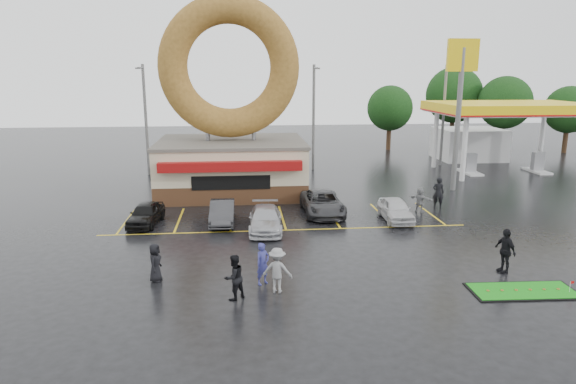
{
  "coord_description": "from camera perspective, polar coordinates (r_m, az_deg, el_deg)",
  "views": [
    {
      "loc": [
        -2.43,
        -23.1,
        8.35
      ],
      "look_at": [
        0.07,
        3.07,
        2.2
      ],
      "focal_mm": 32.0,
      "sensor_mm": 36.0,
      "label": 1
    }
  ],
  "objects": [
    {
      "name": "putting_green",
      "position": [
        22.34,
        24.66,
        -9.95
      ],
      "size": [
        4.2,
        1.95,
        0.52
      ],
      "color": "black",
      "rests_on": "ground"
    },
    {
      "name": "gas_station",
      "position": [
        49.64,
        21.59,
        6.87
      ],
      "size": [
        12.3,
        13.65,
        5.9
      ],
      "color": "silver",
      "rests_on": "ground"
    },
    {
      "name": "donut_shop",
      "position": [
        36.29,
        -6.38,
        6.93
      ],
      "size": [
        10.2,
        8.7,
        13.5
      ],
      "color": "#472B19",
      "rests_on": "ground"
    },
    {
      "name": "tree_far_d",
      "position": [
        57.63,
        11.26,
        9.11
      ],
      "size": [
        4.9,
        4.9,
        7.0
      ],
      "color": "#332114",
      "rests_on": "ground"
    },
    {
      "name": "streetlight_right",
      "position": [
        48.78,
        16.94,
        8.4
      ],
      "size": [
        0.4,
        2.21,
        9.0
      ],
      "color": "slate",
      "rests_on": "ground"
    },
    {
      "name": "car_black",
      "position": [
        29.82,
        -15.52,
        -2.34
      ],
      "size": [
        1.92,
        3.82,
        1.25
      ],
      "primitive_type": "imported",
      "rotation": [
        0.0,
        0.0,
        -0.12
      ],
      "color": "black",
      "rests_on": "ground"
    },
    {
      "name": "streetlight_mid",
      "position": [
        44.63,
        2.87,
        8.56
      ],
      "size": [
        0.4,
        2.21,
        9.0
      ],
      "color": "slate",
      "rests_on": "ground"
    },
    {
      "name": "tree_far_c",
      "position": [
        62.16,
        17.98,
        10.21
      ],
      "size": [
        6.3,
        6.3,
        9.0
      ],
      "color": "#332114",
      "rests_on": "ground"
    },
    {
      "name": "person_blackjkt",
      "position": [
        19.55,
        -6.02,
        -9.4
      ],
      "size": [
        1.08,
        1.05,
        1.75
      ],
      "primitive_type": "imported",
      "rotation": [
        0.0,
        0.0,
        3.81
      ],
      "color": "black",
      "rests_on": "ground"
    },
    {
      "name": "person_hoodie",
      "position": [
        20.02,
        -1.2,
        -8.68
      ],
      "size": [
        1.29,
        0.94,
        1.8
      ],
      "primitive_type": "imported",
      "rotation": [
        0.0,
        0.0,
        2.89
      ],
      "color": "gray",
      "rests_on": "ground"
    },
    {
      "name": "person_cameraman",
      "position": [
        23.78,
        22.97,
        -6.02
      ],
      "size": [
        0.72,
        1.21,
        1.93
      ],
      "primitive_type": "imported",
      "rotation": [
        0.0,
        0.0,
        -1.33
      ],
      "color": "black",
      "rests_on": "ground"
    },
    {
      "name": "person_walker_near",
      "position": [
        32.24,
        14.47,
        -0.84
      ],
      "size": [
        1.39,
        1.3,
        1.56
      ],
      "primitive_type": "imported",
      "rotation": [
        0.0,
        0.0,
        2.42
      ],
      "color": "gray",
      "rests_on": "ground"
    },
    {
      "name": "shell_sign",
      "position": [
        38.36,
        18.62,
        11.04
      ],
      "size": [
        2.2,
        0.36,
        10.6
      ],
      "color": "slate",
      "rests_on": "ground"
    },
    {
      "name": "car_silver",
      "position": [
        27.73,
        -2.53,
        -3.03
      ],
      "size": [
        1.95,
        4.38,
        1.25
      ],
      "primitive_type": "imported",
      "rotation": [
        0.0,
        0.0,
        -0.05
      ],
      "color": "#AEAEB3",
      "rests_on": "ground"
    },
    {
      "name": "tree_far_b",
      "position": [
        61.74,
        28.75,
        8.02
      ],
      "size": [
        4.9,
        4.9,
        7.0
      ],
      "color": "#332114",
      "rests_on": "ground"
    },
    {
      "name": "tree_far_a",
      "position": [
        60.32,
        22.97,
        9.13
      ],
      "size": [
        5.6,
        5.6,
        8.0
      ],
      "color": "#332114",
      "rests_on": "ground"
    },
    {
      "name": "ground",
      "position": [
        24.68,
        0.51,
        -6.61
      ],
      "size": [
        120.0,
        120.0,
        0.0
      ],
      "primitive_type": "plane",
      "color": "black",
      "rests_on": "ground"
    },
    {
      "name": "person_walker_far",
      "position": [
        33.56,
        16.35,
        -0.07
      ],
      "size": [
        0.83,
        0.67,
        1.96
      ],
      "primitive_type": "imported",
      "rotation": [
        0.0,
        0.0,
        2.82
      ],
      "color": "black",
      "rests_on": "ground"
    },
    {
      "name": "person_bystander",
      "position": [
        21.73,
        -14.54,
        -7.61
      ],
      "size": [
        0.64,
        0.86,
        1.6
      ],
      "primitive_type": "imported",
      "rotation": [
        0.0,
        0.0,
        1.39
      ],
      "color": "black",
      "rests_on": "ground"
    },
    {
      "name": "streetlight_left",
      "position": [
        43.82,
        -15.55,
        8.02
      ],
      "size": [
        0.4,
        2.21,
        9.0
      ],
      "color": "slate",
      "rests_on": "ground"
    },
    {
      "name": "dumpster",
      "position": [
        37.99,
        -13.02,
        1.13
      ],
      "size": [
        1.86,
        1.3,
        1.3
      ],
      "primitive_type": "cube",
      "rotation": [
        0.0,
        0.0,
        -0.06
      ],
      "color": "#1B4627",
      "rests_on": "ground"
    },
    {
      "name": "car_dgrey",
      "position": [
        29.23,
        -7.31,
        -2.25
      ],
      "size": [
        1.39,
        3.86,
        1.27
      ],
      "primitive_type": "imported",
      "rotation": [
        0.0,
        0.0,
        -0.01
      ],
      "color": "#303032",
      "rests_on": "ground"
    },
    {
      "name": "car_grey",
      "position": [
        30.9,
        3.85,
        -1.23
      ],
      "size": [
        2.28,
        4.94,
        1.37
      ],
      "primitive_type": "imported",
      "rotation": [
        0.0,
        0.0,
        0.0
      ],
      "color": "#323134",
      "rests_on": "ground"
    },
    {
      "name": "person_blue",
      "position": [
        20.79,
        -2.82,
        -7.96
      ],
      "size": [
        0.75,
        0.71,
        1.72
      ],
      "primitive_type": "imported",
      "rotation": [
        0.0,
        0.0,
        0.66
      ],
      "color": "navy",
      "rests_on": "ground"
    },
    {
      "name": "car_white",
      "position": [
        30.21,
        11.86,
        -1.91
      ],
      "size": [
        1.62,
        3.8,
        1.28
      ],
      "primitive_type": "imported",
      "rotation": [
        0.0,
        0.0,
        -0.03
      ],
      "color": "silver",
      "rests_on": "ground"
    }
  ]
}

